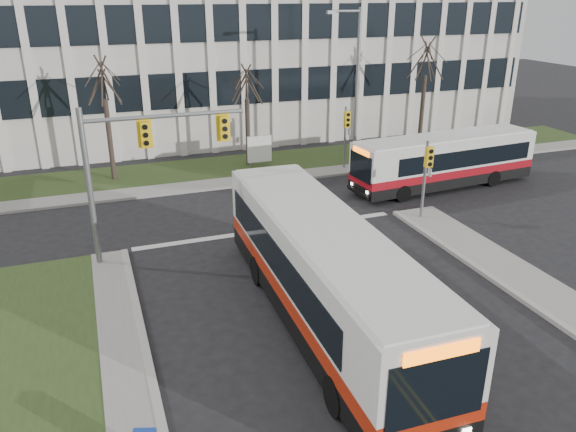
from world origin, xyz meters
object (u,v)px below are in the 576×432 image
at_px(streetlight, 355,80).
at_px(bus_cross, 444,162).
at_px(directory_sign, 259,149).
at_px(bus_main, 323,276).

distance_m(streetlight, bus_cross, 7.25).
bearing_deg(directory_sign, bus_cross, -38.98).
relative_size(directory_sign, bus_main, 0.16).
height_order(bus_main, bus_cross, bus_main).
xyz_separation_m(directory_sign, bus_main, (-3.18, -17.08, 0.53)).
bearing_deg(bus_cross, bus_main, -52.93).
bearing_deg(streetlight, bus_cross, -62.51).
xyz_separation_m(streetlight, bus_main, (-8.71, -15.78, -3.49)).
distance_m(bus_main, bus_cross, 15.49).
xyz_separation_m(streetlight, bus_cross, (2.85, -5.48, -3.78)).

